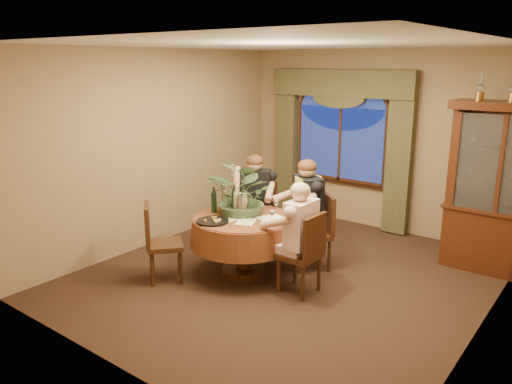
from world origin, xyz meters
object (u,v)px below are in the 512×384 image
Objects in this scene: oil_lamp_left at (481,86)px; chair_back at (259,217)px; chair_right at (299,253)px; stoneware_vase at (243,204)px; centerpiece_plant at (244,168)px; chair_front_left at (165,243)px; china_cabinet at (501,190)px; olive_bowl at (242,216)px; dining_table at (243,245)px; wine_bottle_0 at (224,197)px; wine_bottle_2 at (214,200)px; chair_back_right at (313,233)px; person_scarf at (307,213)px; person_back at (255,202)px; wine_bottle_1 at (236,200)px; wine_bottle_3 at (234,198)px; person_pink at (301,238)px.

oil_lamp_left is 3.30m from chair_back.
chair_right is 3.55× the size of stoneware_vase.
chair_front_left is at bearing -123.23° from centerpiece_plant.
china_cabinet is 14.75× the size of olive_bowl.
dining_table is 3.27m from china_cabinet.
chair_front_left is 2.91× the size of wine_bottle_0.
dining_table is at bearing 10.04° from wine_bottle_2.
centerpiece_plant is (-0.68, -0.55, 0.86)m from chair_back_right.
dining_table is 4.95× the size of stoneware_vase.
person_scarf is (-2.01, -1.27, -0.36)m from china_cabinet.
chair_back is 0.70× the size of person_back.
centerpiece_plant is at bearing 82.31° from chair_right.
centerpiece_plant is at bearing 4.36° from wine_bottle_0.
wine_bottle_1 is 0.11m from wine_bottle_3.
oil_lamp_left reaches higher than dining_table.
person_back is at bearing 108.26° from wine_bottle_1.
chair_back is at bearing 110.23° from stoneware_vase.
stoneware_vase is 0.38m from wine_bottle_2.
oil_lamp_left reaches higher than chair_back_right.
olive_bowl is at bearing 89.73° from person_back.
chair_front_left is 3.55× the size of stoneware_vase.
stoneware_vase is at bearing 87.20° from chair_back.
oil_lamp_left is 1.03× the size of wine_bottle_2.
person_pink is 0.96× the size of person_back.
china_cabinet is 2.24× the size of chair_right.
wine_bottle_1 is at bearing -140.24° from oil_lamp_left.
chair_back is 2.91× the size of wine_bottle_1.
wine_bottle_1 is (-0.78, -0.60, 0.44)m from chair_back_right.
chair_right is 0.88m from olive_bowl.
centerpiece_plant is 6.82× the size of olive_bowl.
wine_bottle_2 is at bearing -148.85° from centerpiece_plant.
person_scarf is at bearing 35.28° from wine_bottle_0.
person_pink reaches higher than chair_right.
oil_lamp_left reaches higher than centerpiece_plant.
wine_bottle_0 is 1.00× the size of wine_bottle_2.
china_cabinet is 2.68m from chair_right.
oil_lamp_left is 0.35× the size of chair_back_right.
stoneware_vase is (-0.08, 0.09, 0.51)m from dining_table.
wine_bottle_2 is (-2.91, -2.07, -0.16)m from china_cabinet.
china_cabinet reaches higher than chair_front_left.
stoneware_vase is at bearing 82.22° from chair_back_right.
stoneware_vase is at bearing 125.36° from olive_bowl.
china_cabinet is 2.24× the size of chair_back_right.
person_scarf is 9.75× the size of olive_bowl.
wine_bottle_0 is at bearing -159.00° from wine_bottle_3.
china_cabinet is at bearing 35.61° from wine_bottle_1.
china_cabinet reaches higher than person_pink.
chair_right is 1.00× the size of chair_back.
wine_bottle_0 is (-1.01, -0.58, 0.44)m from chair_back_right.
dining_table is at bearing 90.00° from chair_back_right.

